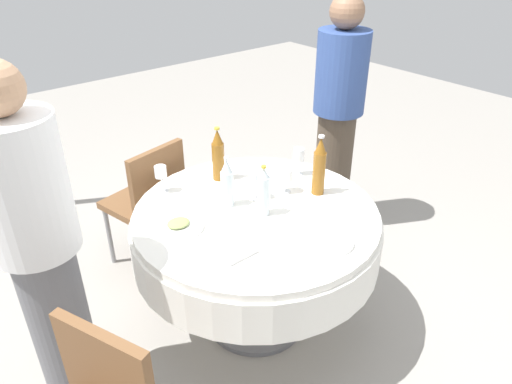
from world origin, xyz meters
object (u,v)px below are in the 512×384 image
bottle_amber_near (218,156)px  bottle_amber_east (319,167)px  person_rear (338,114)px  wine_glass_left (161,173)px  person_near (40,249)px  dining_table (256,236)px  chair_left (150,197)px  wine_glass_east (286,175)px  bottle_clear_front (227,183)px  wine_glass_mid (299,156)px  plate_inner (179,226)px  bottle_clear_rear (263,192)px  wine_glass_far (255,179)px  plate_right (330,241)px

bottle_amber_near → bottle_amber_east: 0.56m
bottle_amber_near → person_rear: size_ratio=0.19×
bottle_amber_east → wine_glass_left: size_ratio=2.21×
person_rear → person_near: size_ratio=1.00×
dining_table → chair_left: chair_left is taller
wine_glass_left → person_near: size_ratio=0.09×
bottle_amber_near → person_near: 1.05m
wine_glass_east → person_rear: size_ratio=0.08×
bottle_clear_front → wine_glass_mid: (0.51, 0.01, -0.01)m
plate_inner → bottle_clear_rear: bearing=-22.8°
bottle_amber_near → bottle_amber_east: size_ratio=0.93×
wine_glass_mid → person_near: 1.41m
wine_glass_mid → wine_glass_left: 0.77m
bottle_clear_rear → wine_glass_far: (0.06, 0.14, -0.01)m
bottle_amber_east → bottle_amber_near: bearing=123.7°
bottle_clear_front → person_rear: size_ratio=0.17×
wine_glass_mid → chair_left: 0.97m
plate_inner → dining_table: bearing=-18.0°
bottle_clear_rear → wine_glass_mid: 0.46m
person_rear → plate_right: bearing=-71.5°
bottle_clear_rear → person_near: 1.02m
bottle_clear_rear → plate_inner: (-0.39, 0.16, -0.11)m
wine_glass_east → chair_left: size_ratio=0.16×
bottle_amber_east → person_near: bearing=168.1°
wine_glass_left → dining_table: bearing=-61.4°
wine_glass_left → person_rear: size_ratio=0.09×
wine_glass_left → bottle_amber_east: bearing=-40.9°
bottle_amber_east → wine_glass_east: bearing=136.3°
bottle_clear_front → wine_glass_east: bottle_clear_front is taller
wine_glass_far → plate_inner: wine_glass_far is taller
bottle_amber_east → wine_glass_far: 0.34m
dining_table → chair_left: 0.84m
plate_right → person_rear: person_rear is taller
bottle_clear_front → chair_left: size_ratio=0.31×
bottle_clear_rear → bottle_clear_front: (-0.08, 0.18, 0.00)m
bottle_amber_near → plate_inner: bearing=-147.9°
wine_glass_east → plate_inner: 0.63m
bottle_clear_front → wine_glass_mid: bearing=1.0°
wine_glass_far → bottle_clear_rear: bearing=-114.1°
chair_left → wine_glass_far: bearing=-82.7°
wine_glass_left → person_near: person_near is taller
wine_glass_east → plate_inner: bearing=173.2°
bottle_amber_east → person_rear: 0.90m
person_near → chair_left: bearing=-40.5°
bottle_amber_near → wine_glass_left: bearing=166.1°
dining_table → bottle_amber_near: bearing=81.5°
wine_glass_mid → plate_inner: size_ratio=0.66×
chair_left → plate_right: bearing=-90.3°
chair_left → wine_glass_mid: bearing=-59.7°
plate_inner → person_near: 0.61m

